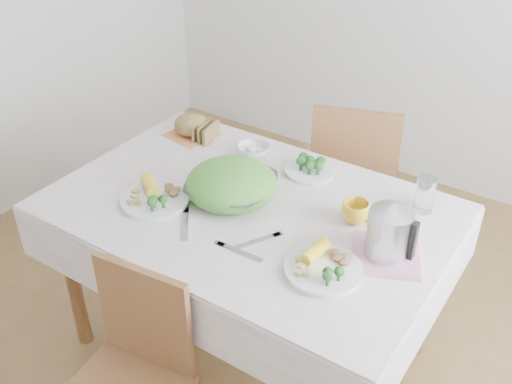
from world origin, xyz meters
The scene contains 18 objects.
floor centered at (0.00, 0.00, 0.00)m, with size 3.60×3.60×0.00m, color brown.
dining_table centered at (0.00, 0.00, 0.38)m, with size 1.40×0.90×0.75m, color brown.
tablecloth centered at (0.00, 0.00, 0.76)m, with size 1.50×1.00×0.01m, color beige.
chair_far centered at (0.06, 0.85, 0.47)m, with size 0.42×0.42×0.93m, color brown.
salad_bowl centered at (-0.08, 0.01, 0.80)m, with size 0.33×0.33×0.08m, color white.
dinner_plate_left centered at (-0.31, -0.18, 0.77)m, with size 0.27×0.27×0.02m, color white.
dinner_plate_right centered at (0.42, -0.19, 0.77)m, with size 0.26×0.26×0.02m, color white.
broccoli_plate centered at (0.08, 0.34, 0.77)m, with size 0.21×0.21×0.02m, color beige.
napkin centered at (-0.55, 0.33, 0.76)m, with size 0.20×0.20×0.00m, color #DC7D42.
bread_loaf centered at (-0.55, 0.33, 0.82)m, with size 0.16×0.15×0.10m, color brown.
fruit_bowl centered at (-0.20, 0.34, 0.78)m, with size 0.14×0.14×0.04m, color white.
yellow_mug centered at (0.38, 0.13, 0.80)m, with size 0.11×0.11×0.08m, color yellow.
glass_tumbler centered at (0.56, 0.34, 0.83)m, with size 0.07×0.07×0.14m, color white.
pink_tray centered at (0.56, 0.00, 0.77)m, with size 0.22×0.22×0.02m, color #CB7C91.
electric_kettle centered at (0.56, 0.00, 0.88)m, with size 0.15×0.15×0.21m, color #B2B5BA.
fork_left centered at (-0.13, -0.23, 0.76)m, with size 0.02×0.21×0.00m, color silver.
fork_right centered at (0.15, -0.17, 0.76)m, with size 0.02×0.18×0.00m, color silver.
knife centered at (0.13, -0.25, 0.76)m, with size 0.02×0.18×0.00m, color silver.
Camera 1 is at (1.07, -1.55, 2.06)m, focal length 42.00 mm.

